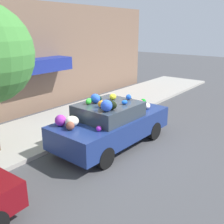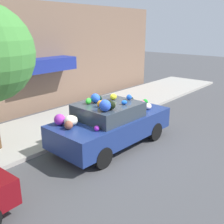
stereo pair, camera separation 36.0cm
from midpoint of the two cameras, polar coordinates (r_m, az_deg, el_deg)
The scene contains 5 objects.
ground_plane at distance 8.82m, azimuth -1.42°, elevation -7.00°, with size 60.00×60.00×0.00m, color #4C4C4F.
sidewalk_curb at distance 10.59m, azimuth -12.77°, elevation -2.70°, with size 24.00×3.20×0.13m.
building_facade at distance 11.86m, azimuth -20.38°, elevation 10.42°, with size 18.00×1.20×4.80m.
fire_hydrant at distance 10.69m, azimuth -2.61°, elevation 0.25°, with size 0.20×0.20×0.70m.
art_car at distance 8.46m, azimuth -1.44°, elevation -2.36°, with size 4.19×1.94×1.79m.
Camera 1 is at (-6.26, -4.97, 3.73)m, focal length 42.00 mm.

